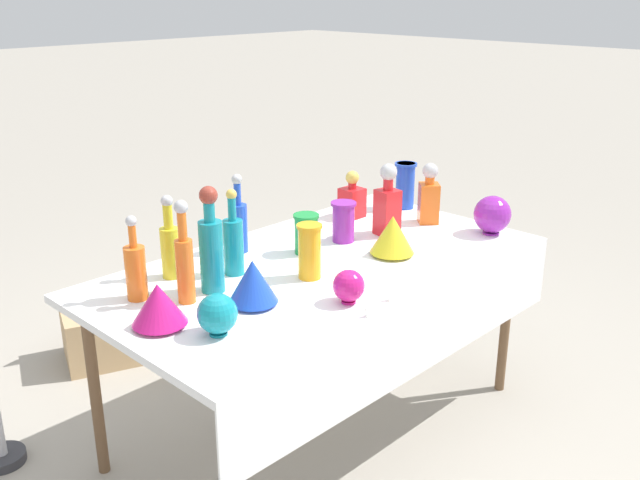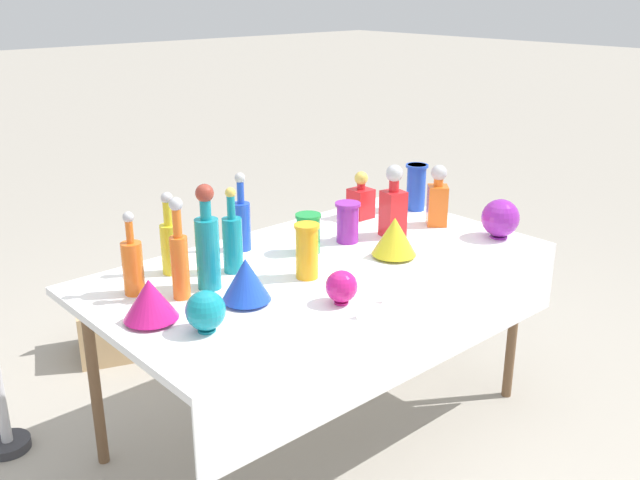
% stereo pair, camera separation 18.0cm
% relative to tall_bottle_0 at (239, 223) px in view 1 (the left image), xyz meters
% --- Properties ---
extents(ground_plane, '(40.00, 40.00, 0.00)m').
position_rel_tall_bottle_0_xyz_m(ground_plane, '(0.14, -0.34, -0.88)').
color(ground_plane, '#A0998C').
extents(display_table, '(1.83, 1.00, 0.76)m').
position_rel_tall_bottle_0_xyz_m(display_table, '(0.14, -0.37, -0.18)').
color(display_table, white).
rests_on(display_table, ground).
extents(tall_bottle_0, '(0.07, 0.07, 0.33)m').
position_rel_tall_bottle_0_xyz_m(tall_bottle_0, '(0.00, 0.00, 0.00)').
color(tall_bottle_0, blue).
rests_on(tall_bottle_0, display_table).
extents(tall_bottle_1, '(0.09, 0.09, 0.39)m').
position_rel_tall_bottle_0_xyz_m(tall_bottle_1, '(-0.33, -0.25, 0.04)').
color(tall_bottle_1, teal).
rests_on(tall_bottle_1, display_table).
extents(tall_bottle_2, '(0.08, 0.08, 0.34)m').
position_rel_tall_bottle_0_xyz_m(tall_bottle_2, '(-0.17, -0.17, 0.00)').
color(tall_bottle_2, teal).
rests_on(tall_bottle_2, display_table).
extents(tall_bottle_3, '(0.06, 0.06, 0.37)m').
position_rel_tall_bottle_0_xyz_m(tall_bottle_3, '(-0.45, -0.26, 0.03)').
color(tall_bottle_3, orange).
rests_on(tall_bottle_3, display_table).
extents(tall_bottle_4, '(0.07, 0.07, 0.31)m').
position_rel_tall_bottle_0_xyz_m(tall_bottle_4, '(-0.56, -0.11, -0.01)').
color(tall_bottle_4, orange).
rests_on(tall_bottle_4, display_table).
extents(tall_bottle_5, '(0.07, 0.07, 0.32)m').
position_rel_tall_bottle_0_xyz_m(tall_bottle_5, '(-0.36, -0.03, 0.00)').
color(tall_bottle_5, yellow).
rests_on(tall_bottle_5, display_table).
extents(square_decanter_0, '(0.10, 0.10, 0.23)m').
position_rel_tall_bottle_0_xyz_m(square_decanter_0, '(0.68, -0.02, -0.03)').
color(square_decanter_0, red).
rests_on(square_decanter_0, display_table).
extents(square_decanter_1, '(0.13, 0.13, 0.28)m').
position_rel_tall_bottle_0_xyz_m(square_decanter_1, '(0.86, -0.33, 0.00)').
color(square_decanter_1, orange).
rests_on(square_decanter_1, display_table).
extents(square_decanter_2, '(0.11, 0.11, 0.32)m').
position_rel_tall_bottle_0_xyz_m(square_decanter_2, '(0.60, -0.30, 0.02)').
color(square_decanter_2, red).
rests_on(square_decanter_2, display_table).
extents(slender_vase_0, '(0.11, 0.11, 0.23)m').
position_rel_tall_bottle_0_xyz_m(slender_vase_0, '(0.97, -0.11, -0.00)').
color(slender_vase_0, blue).
rests_on(slender_vase_0, display_table).
extents(slender_vase_1, '(0.11, 0.11, 0.18)m').
position_rel_tall_bottle_0_xyz_m(slender_vase_1, '(0.40, -0.22, -0.03)').
color(slender_vase_1, purple).
rests_on(slender_vase_1, display_table).
extents(slender_vase_2, '(0.11, 0.11, 0.17)m').
position_rel_tall_bottle_0_xyz_m(slender_vase_2, '(0.18, -0.21, -0.03)').
color(slender_vase_2, '#198C38').
rests_on(slender_vase_2, display_table).
extents(slender_vase_3, '(0.10, 0.10, 0.21)m').
position_rel_tall_bottle_0_xyz_m(slender_vase_3, '(0.01, -0.41, -0.01)').
color(slender_vase_3, orange).
rests_on(slender_vase_3, display_table).
extents(fluted_vase_0, '(0.18, 0.18, 0.17)m').
position_rel_tall_bottle_0_xyz_m(fluted_vase_0, '(0.41, -0.48, -0.04)').
color(fluted_vase_0, yellow).
rests_on(fluted_vase_0, display_table).
extents(fluted_vase_1, '(0.17, 0.17, 0.16)m').
position_rel_tall_bottle_0_xyz_m(fluted_vase_1, '(-0.30, -0.44, -0.04)').
color(fluted_vase_1, blue).
rests_on(fluted_vase_1, display_table).
extents(fluted_vase_2, '(0.18, 0.18, 0.15)m').
position_rel_tall_bottle_0_xyz_m(fluted_vase_2, '(-0.62, -0.35, -0.05)').
color(fluted_vase_2, '#C61972').
rests_on(fluted_vase_2, display_table).
extents(round_bowl_0, '(0.11, 0.11, 0.12)m').
position_rel_tall_bottle_0_xyz_m(round_bowl_0, '(-0.06, -0.67, -0.06)').
color(round_bowl_0, '#C61972').
rests_on(round_bowl_0, display_table).
extents(round_bowl_1, '(0.13, 0.13, 0.14)m').
position_rel_tall_bottle_0_xyz_m(round_bowl_1, '(-0.53, -0.53, -0.05)').
color(round_bowl_1, teal).
rests_on(round_bowl_1, display_table).
extents(round_bowl_2, '(0.17, 0.17, 0.17)m').
position_rel_tall_bottle_0_xyz_m(round_bowl_2, '(0.93, -0.63, -0.03)').
color(round_bowl_2, purple).
rests_on(round_bowl_2, display_table).
extents(price_tag_left, '(0.05, 0.02, 0.03)m').
position_rel_tall_bottle_0_xyz_m(price_tag_left, '(-0.08, -0.79, -0.11)').
color(price_tag_left, white).
rests_on(price_tag_left, display_table).
extents(price_tag_center, '(0.06, 0.03, 0.04)m').
position_rel_tall_bottle_0_xyz_m(price_tag_center, '(0.07, -0.77, -0.11)').
color(price_tag_center, white).
rests_on(price_tag_center, display_table).
extents(cardboard_box_behind_left, '(0.58, 0.48, 0.36)m').
position_rel_tall_bottle_0_xyz_m(cardboard_box_behind_left, '(-0.16, 0.85, -0.74)').
color(cardboard_box_behind_left, tan).
rests_on(cardboard_box_behind_left, ground).
extents(cardboard_box_behind_right, '(0.54, 0.50, 0.33)m').
position_rel_tall_bottle_0_xyz_m(cardboard_box_behind_right, '(0.15, 0.91, -0.76)').
color(cardboard_box_behind_right, tan).
rests_on(cardboard_box_behind_right, ground).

